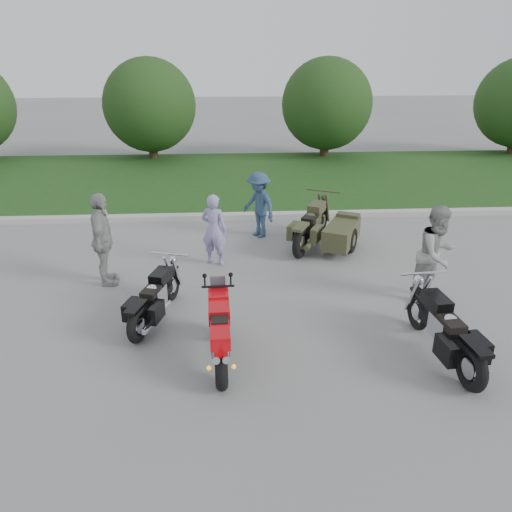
{
  "coord_description": "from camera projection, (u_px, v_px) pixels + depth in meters",
  "views": [
    {
      "loc": [
        -0.04,
        -6.97,
        4.43
      ],
      "look_at": [
        0.46,
        1.51,
        0.8
      ],
      "focal_mm": 35.0,
      "sensor_mm": 36.0,
      "label": 1
    }
  ],
  "objects": [
    {
      "name": "curb",
      "position": [
        230.0,
        216.0,
        13.61
      ],
      "size": [
        60.0,
        0.3,
        0.15
      ],
      "primitive_type": "cube",
      "color": "#AFADA5",
      "rests_on": "ground"
    },
    {
      "name": "cruiser_sidecar",
      "position": [
        329.0,
        231.0,
        11.5
      ],
      "size": [
        1.8,
        2.27,
        0.94
      ],
      "rotation": [
        0.0,
        0.0,
        -0.46
      ],
      "color": "black",
      "rests_on": "ground"
    },
    {
      "name": "tree_mid_right",
      "position": [
        327.0,
        104.0,
        19.88
      ],
      "size": [
        3.6,
        3.6,
        4.0
      ],
      "color": "#3F2B1C",
      "rests_on": "ground"
    },
    {
      "name": "person_back",
      "position": [
        103.0,
        240.0,
        9.62
      ],
      "size": [
        0.57,
        1.13,
        1.86
      ],
      "primitive_type": "imported",
      "rotation": [
        0.0,
        0.0,
        1.68
      ],
      "color": "#9A9B95",
      "rests_on": "ground"
    },
    {
      "name": "person_grey",
      "position": [
        437.0,
        254.0,
        9.02
      ],
      "size": [
        1.11,
        1.04,
        1.82
      ],
      "primitive_type": "imported",
      "rotation": [
        0.0,
        0.0,
        0.53
      ],
      "color": "gray",
      "rests_on": "ground"
    },
    {
      "name": "grass_strip",
      "position": [
        228.0,
        179.0,
        17.43
      ],
      "size": [
        60.0,
        8.0,
        0.14
      ],
      "primitive_type": "cube",
      "color": "#26581E",
      "rests_on": "ground"
    },
    {
      "name": "cruiser_right",
      "position": [
        447.0,
        333.0,
        7.43
      ],
      "size": [
        0.51,
        2.28,
        0.88
      ],
      "rotation": [
        0.0,
        0.0,
        0.1
      ],
      "color": "black",
      "rests_on": "ground"
    },
    {
      "name": "person_stripe",
      "position": [
        214.0,
        230.0,
        10.6
      ],
      "size": [
        0.67,
        0.56,
        1.56
      ],
      "primitive_type": "imported",
      "rotation": [
        0.0,
        0.0,
        2.76
      ],
      "color": "#8F89BB",
      "rests_on": "ground"
    },
    {
      "name": "ground",
      "position": [
        233.0,
        338.0,
        8.14
      ],
      "size": [
        80.0,
        80.0,
        0.0
      ],
      "primitive_type": "plane",
      "color": "gray",
      "rests_on": "ground"
    },
    {
      "name": "sportbike_red",
      "position": [
        220.0,
        331.0,
        7.33
      ],
      "size": [
        0.34,
        1.89,
        0.9
      ],
      "rotation": [
        0.0,
        0.0,
        0.03
      ],
      "color": "black",
      "rests_on": "ground"
    },
    {
      "name": "person_denim",
      "position": [
        259.0,
        205.0,
        12.12
      ],
      "size": [
        1.11,
        1.2,
        1.62
      ],
      "primitive_type": "imported",
      "rotation": [
        0.0,
        0.0,
        -0.93
      ],
      "color": "#2D4660",
      "rests_on": "ground"
    },
    {
      "name": "cruiser_left",
      "position": [
        154.0,
        300.0,
        8.47
      ],
      "size": [
        0.7,
        2.01,
        0.79
      ],
      "rotation": [
        0.0,
        0.0,
        -0.28
      ],
      "color": "black",
      "rests_on": "ground"
    },
    {
      "name": "tree_mid_left",
      "position": [
        150.0,
        105.0,
        19.5
      ],
      "size": [
        3.6,
        3.6,
        4.0
      ],
      "color": "#3F2B1C",
      "rests_on": "ground"
    }
  ]
}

